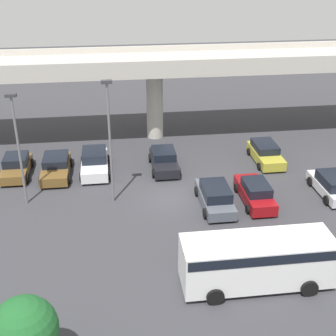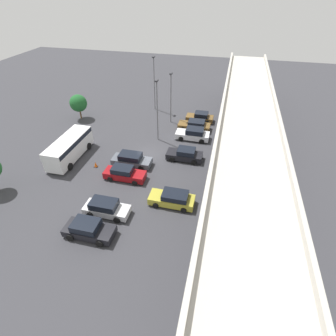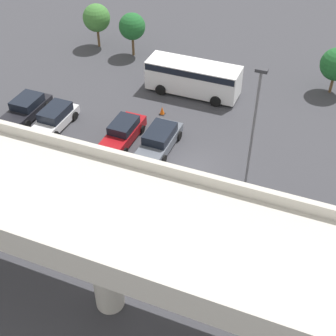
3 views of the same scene
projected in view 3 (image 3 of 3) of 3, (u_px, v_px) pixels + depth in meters
The scene contains 15 objects.
ground_plane at pixel (188, 168), 32.54m from camera, with size 108.96×108.96×0.00m, color #38383D.
highway_overpass at pixel (99, 218), 20.20m from camera, with size 52.32×6.13×7.70m.
parked_car_1 at pixel (299, 246), 26.27m from camera, with size 2.26×4.82×1.48m.
parked_car_2 at pixel (247, 233), 26.91m from camera, with size 2.26×4.79×1.68m.
parked_car_3 at pixel (161, 206), 28.62m from camera, with size 2.17×4.55×1.54m.
parked_car_4 at pixel (159, 140), 33.81m from camera, with size 2.16×4.90×1.56m.
parked_car_5 at pixel (123, 132), 34.51m from camera, with size 2.00×4.81×1.57m.
parked_car_6 at pixel (42, 176), 30.82m from camera, with size 2.14×4.66×1.49m.
parked_car_7 at pixel (55, 118), 35.91m from camera, with size 2.04×4.53×1.56m.
parked_car_8 at pixel (27, 108), 37.01m from camera, with size 2.18×4.59×1.55m.
shuttle_bus at pixel (193, 76), 39.11m from camera, with size 7.86×2.78×2.71m.
lamp_post_by_overpass at pixel (254, 123), 28.02m from camera, with size 0.70×0.35×8.59m.
tree_front_centre at pixel (132, 27), 43.67m from camera, with size 2.49×2.49×4.15m.
tree_front_right at pixel (96, 18), 45.14m from camera, with size 2.65×2.65×4.26m.
traffic_cone at pixel (162, 111), 37.45m from camera, with size 0.44×0.44×0.70m.
Camera 3 is at (-8.00, 23.55, 21.03)m, focal length 50.00 mm.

